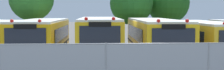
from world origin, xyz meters
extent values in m
plane|color=#514F4C|center=(0.00, 0.00, 0.00)|extent=(160.00, 160.00, 0.00)
cube|color=black|center=(-7.10, 0.36, 1.68)|extent=(0.19, 7.05, 0.72)
cylinder|color=black|center=(-7.21, 2.78, 0.50)|extent=(0.30, 1.01, 1.00)
cube|color=#EAA80C|center=(-5.19, 0.14, 1.40)|extent=(2.60, 9.48, 2.10)
cube|color=white|center=(-5.19, 0.14, 2.51)|extent=(2.55, 9.29, 0.12)
cube|color=black|center=(-5.29, -4.64, 0.53)|extent=(2.46, 0.21, 0.36)
cube|color=black|center=(-5.28, -4.59, 1.78)|extent=(1.98, 0.10, 1.01)
cube|color=black|center=(-3.96, 0.42, 1.73)|extent=(0.19, 7.36, 0.75)
cube|color=black|center=(-6.40, 0.47, 1.73)|extent=(0.19, 7.36, 0.75)
cube|color=black|center=(-5.19, 0.14, 0.98)|extent=(2.63, 9.57, 0.10)
sphere|color=red|center=(-4.62, -4.43, 2.61)|extent=(0.18, 0.18, 0.18)
sphere|color=red|center=(-5.94, -4.41, 2.61)|extent=(0.18, 0.18, 0.18)
cube|color=black|center=(-5.28, -4.60, 2.35)|extent=(1.09, 0.10, 0.24)
cylinder|color=black|center=(-4.19, -3.19, 0.50)|extent=(0.30, 1.01, 1.00)
cylinder|color=black|center=(-6.32, -3.15, 0.50)|extent=(0.30, 1.01, 1.00)
cylinder|color=black|center=(-4.06, 3.04, 0.50)|extent=(0.30, 1.01, 1.00)
cylinder|color=black|center=(-6.19, 3.08, 0.50)|extent=(0.30, 1.01, 1.00)
cube|color=yellow|center=(-1.63, 0.22, 1.45)|extent=(2.58, 9.80, 2.20)
cube|color=white|center=(-1.63, 0.22, 2.61)|extent=(2.53, 9.60, 0.12)
cube|color=black|center=(-1.72, -4.73, 0.53)|extent=(2.46, 0.20, 0.36)
cube|color=black|center=(-1.72, -4.68, 1.85)|extent=(1.98, 0.09, 1.06)
cube|color=black|center=(-0.40, 0.49, 1.80)|extent=(0.17, 7.61, 0.79)
cube|color=black|center=(-2.85, 0.54, 1.80)|extent=(0.17, 7.61, 0.79)
cube|color=black|center=(-1.63, 0.22, 1.01)|extent=(2.61, 9.90, 0.10)
sphere|color=red|center=(-1.05, -4.52, 2.71)|extent=(0.18, 0.18, 0.18)
sphere|color=red|center=(-2.38, -4.50, 2.71)|extent=(0.18, 0.18, 0.18)
cube|color=black|center=(-1.72, -4.69, 2.45)|extent=(1.09, 0.10, 0.24)
cylinder|color=black|center=(-0.63, -3.28, 0.50)|extent=(0.30, 1.00, 1.00)
cylinder|color=black|center=(-2.76, -3.24, 0.50)|extent=(0.30, 1.00, 1.00)
cylinder|color=black|center=(-0.51, 3.28, 0.50)|extent=(0.30, 1.00, 1.00)
cylinder|color=black|center=(-2.64, 3.31, 0.50)|extent=(0.30, 1.00, 1.00)
cube|color=yellow|center=(1.78, -0.23, 1.41)|extent=(2.73, 10.79, 2.12)
cube|color=white|center=(1.78, -0.23, 2.53)|extent=(2.67, 10.57, 0.12)
cube|color=black|center=(1.63, -5.66, 0.53)|extent=(2.49, 0.23, 0.36)
cube|color=black|center=(1.63, -5.61, 1.79)|extent=(2.00, 0.11, 1.02)
cube|color=black|center=(3.02, 0.04, 1.75)|extent=(0.27, 8.36, 0.76)
cube|color=black|center=(0.55, 0.10, 1.75)|extent=(0.27, 8.36, 0.76)
cube|color=black|center=(1.78, -0.23, 0.99)|extent=(2.75, 10.90, 0.10)
sphere|color=red|center=(2.31, -5.46, 2.63)|extent=(0.18, 0.18, 0.18)
sphere|color=red|center=(0.97, -5.42, 2.63)|extent=(0.18, 0.18, 0.18)
cube|color=black|center=(1.63, -5.62, 2.37)|extent=(1.10, 0.11, 0.24)
cylinder|color=black|center=(2.75, -4.22, 0.50)|extent=(0.31, 1.01, 1.00)
cylinder|color=black|center=(0.59, -4.16, 0.50)|extent=(0.31, 1.01, 1.00)
cylinder|color=black|center=(2.95, 3.30, 0.50)|extent=(0.31, 1.01, 1.00)
cylinder|color=black|center=(0.80, 3.36, 0.50)|extent=(0.31, 1.01, 1.00)
cube|color=yellow|center=(4.96, -0.18, 1.33)|extent=(2.65, 9.46, 1.96)
cube|color=white|center=(4.96, -0.18, 2.37)|extent=(2.60, 9.28, 0.12)
cube|color=black|center=(6.21, 0.14, 1.65)|extent=(0.18, 7.35, 0.71)
cube|color=black|center=(3.70, 0.10, 1.65)|extent=(0.18, 7.35, 0.71)
cube|color=black|center=(4.96, -0.18, 0.94)|extent=(2.68, 9.56, 0.10)
sphere|color=red|center=(4.37, -4.75, 2.47)|extent=(0.18, 0.18, 0.18)
cylinder|color=black|center=(3.93, -3.51, 0.50)|extent=(0.30, 1.01, 1.00)
cylinder|color=black|center=(6.01, 2.75, 0.50)|extent=(0.30, 1.01, 1.00)
cylinder|color=black|center=(3.81, 2.71, 0.50)|extent=(0.30, 1.01, 1.00)
cylinder|color=black|center=(7.34, 3.61, 0.50)|extent=(0.30, 1.01, 1.00)
cylinder|color=#4C3823|center=(-7.06, 6.93, 1.38)|extent=(0.30, 0.30, 2.77)
cylinder|color=#4C3823|center=(1.31, 7.84, 1.19)|extent=(0.44, 0.44, 2.39)
sphere|color=#1E561E|center=(1.31, 7.84, 3.79)|extent=(3.74, 3.74, 3.74)
sphere|color=#1E561E|center=(1.80, 7.72, 3.64)|extent=(2.49, 2.49, 2.49)
cylinder|color=#4C3823|center=(4.88, 9.44, 1.21)|extent=(0.37, 0.37, 2.43)
sphere|color=#1E561E|center=(4.88, 9.44, 3.91)|extent=(3.96, 3.96, 3.96)
sphere|color=#1E561E|center=(4.42, 9.80, 4.05)|extent=(2.21, 2.21, 2.21)
cylinder|color=#9EA0A3|center=(-0.02, -10.16, 2.04)|extent=(23.09, 0.04, 0.04)
camera|label=1|loc=(-2.09, -20.32, 3.04)|focal=52.30mm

